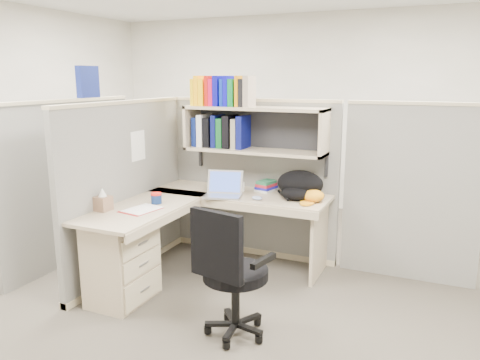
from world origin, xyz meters
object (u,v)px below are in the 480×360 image
at_px(backpack, 298,185).
at_px(task_chair, 232,293).
at_px(laptop, 223,184).
at_px(snack_canister, 156,198).
at_px(desk, 156,243).

distance_m(backpack, task_chair, 1.41).
relative_size(laptop, backpack, 0.78).
height_order(snack_canister, task_chair, task_chair).
height_order(desk, snack_canister, snack_canister).
xyz_separation_m(laptop, backpack, (0.67, 0.24, 0.01)).
bearing_deg(snack_canister, laptop, 45.65).
distance_m(desk, snack_canister, 0.41).
distance_m(laptop, task_chair, 1.33).
height_order(laptop, snack_canister, laptop).
relative_size(laptop, task_chair, 0.35).
bearing_deg(task_chair, snack_canister, 148.86).
distance_m(desk, backpack, 1.40).
height_order(desk, laptop, laptop).
height_order(laptop, backpack, backpack).
bearing_deg(desk, task_chair, -24.69).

